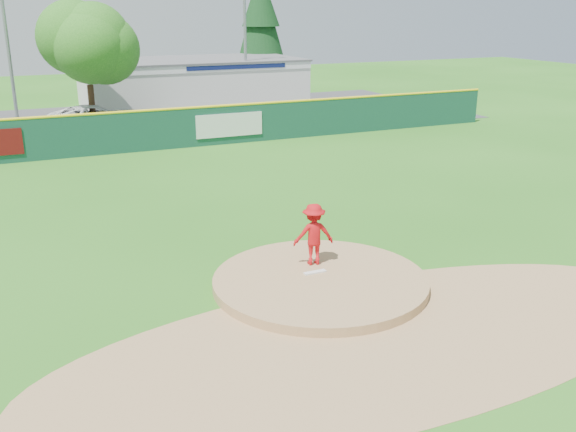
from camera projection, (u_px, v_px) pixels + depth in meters
name	position (u px, v px, depth m)	size (l,w,h in m)	color
ground	(320.00, 286.00, 16.46)	(120.00, 120.00, 0.00)	#286B19
pitchers_mound	(320.00, 286.00, 16.46)	(5.50, 5.50, 0.50)	#9E774C
pitching_rubber	(315.00, 272.00, 16.63)	(0.60, 0.15, 0.04)	white
infield_dirt_arc	(383.00, 338.00, 13.86)	(15.40, 15.40, 0.01)	#9E774C
parking_lot	(123.00, 122.00, 39.84)	(44.00, 16.00, 0.02)	#38383A
pitcher	(314.00, 234.00, 16.99)	(1.08, 0.62, 1.67)	red
van	(96.00, 117.00, 36.98)	(2.42, 5.25, 1.46)	white
pool_building_grp	(192.00, 82.00, 46.00)	(15.20, 8.20, 3.31)	silver
fence_banners	(114.00, 134.00, 30.88)	(15.39, 0.04, 1.20)	#610E0D
outfield_fence	(155.00, 129.00, 31.71)	(40.00, 0.14, 2.07)	#144132
deciduous_tree	(87.00, 49.00, 35.91)	(5.60, 5.60, 7.36)	#382314
conifer_tree	(261.00, 24.00, 51.01)	(4.40, 4.40, 9.50)	#382314
light_pole_left	(5.00, 21.00, 35.61)	(1.75, 0.25, 11.00)	gray
light_pole_right	(245.00, 27.00, 43.38)	(1.75, 0.25, 10.00)	gray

